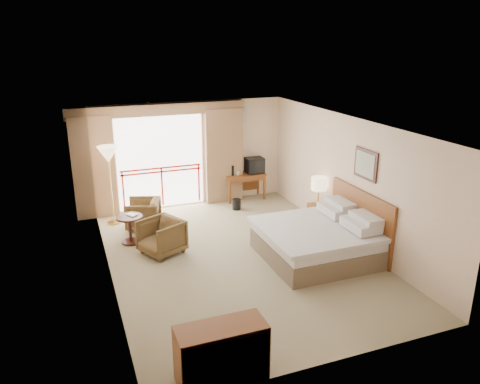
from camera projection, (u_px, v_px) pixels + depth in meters
name	position (u px, v px, depth m)	size (l,w,h in m)	color
floor	(238.00, 256.00, 9.50)	(7.00, 7.00, 0.00)	gray
ceiling	(238.00, 124.00, 8.65)	(7.00, 7.00, 0.00)	white
wall_back	(191.00, 154.00, 12.18)	(5.00, 5.00, 0.00)	beige
wall_front	(334.00, 275.00, 5.97)	(5.00, 5.00, 0.00)	beige
wall_left	(105.00, 210.00, 8.23)	(7.00, 7.00, 0.00)	beige
wall_right	(348.00, 180.00, 9.92)	(7.00, 7.00, 0.00)	beige
balcony_door	(161.00, 162.00, 11.94)	(2.40, 2.40, 0.00)	white
balcony_railing	(162.00, 177.00, 12.04)	(2.09, 0.03, 1.02)	#B51B0F
curtain_left	(94.00, 168.00, 11.25)	(1.00, 0.26, 2.50)	brown
curtain_right	(223.00, 156.00, 12.36)	(1.00, 0.26, 2.50)	brown
valance	(159.00, 110.00, 11.42)	(4.40, 0.22, 0.28)	brown
hvac_vent	(238.00, 113.00, 12.28)	(0.50, 0.04, 0.50)	silver
bed	(318.00, 240.00, 9.36)	(2.13, 2.06, 0.97)	brown
headboard	(360.00, 221.00, 9.60)	(0.06, 2.10, 1.30)	brown
framed_art	(366.00, 164.00, 9.22)	(0.04, 0.72, 0.60)	black
nightstand	(318.00, 216.00, 10.88)	(0.38, 0.46, 0.55)	brown
table_lamp	(319.00, 184.00, 10.69)	(0.36, 0.36, 0.63)	tan
phone	(320.00, 206.00, 10.64)	(0.17, 0.13, 0.07)	black
desk	(244.00, 179.00, 12.75)	(1.09, 0.53, 0.72)	brown
tv	(255.00, 165.00, 12.69)	(0.47, 0.37, 0.43)	black
coffee_maker	(232.00, 170.00, 12.50)	(0.13, 0.13, 0.29)	black
cup	(238.00, 173.00, 12.53)	(0.07, 0.07, 0.10)	white
wastebasket	(237.00, 204.00, 12.05)	(0.22, 0.22, 0.28)	black
armchair_far	(144.00, 228.00, 10.93)	(0.73, 0.76, 0.69)	#4C381E
armchair_near	(162.00, 253.00, 9.66)	(0.77, 0.79, 0.72)	#4C381E
side_table	(130.00, 225.00, 10.01)	(0.56, 0.56, 0.61)	black
book	(129.00, 216.00, 9.95)	(0.16, 0.22, 0.02)	white
floor_lamp	(108.00, 158.00, 10.70)	(0.48, 0.48, 1.88)	tan
dresser	(222.00, 353.00, 5.99)	(1.17, 0.50, 0.78)	brown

